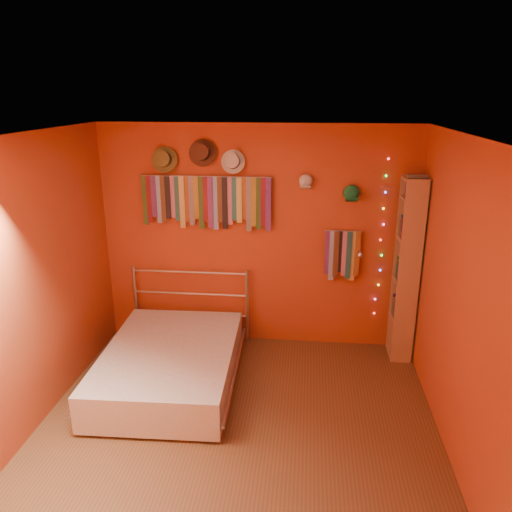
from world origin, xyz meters
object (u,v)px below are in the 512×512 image
(reading_lamp, at_px, (360,254))
(bed, at_px, (170,364))
(bookshelf, at_px, (411,270))
(tie_rack, at_px, (206,200))

(reading_lamp, height_order, bed, reading_lamp)
(bed, bearing_deg, reading_lamp, 21.91)
(reading_lamp, relative_size, bookshelf, 0.14)
(bookshelf, bearing_deg, reading_lamp, 179.22)
(tie_rack, relative_size, bed, 0.77)
(tie_rack, bearing_deg, bookshelf, -4.01)
(reading_lamp, height_order, bookshelf, bookshelf)
(tie_rack, xyz_separation_m, bed, (-0.22, -0.98, -1.47))
(reading_lamp, xyz_separation_m, bookshelf, (0.54, -0.01, -0.15))
(tie_rack, relative_size, bookshelf, 0.72)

